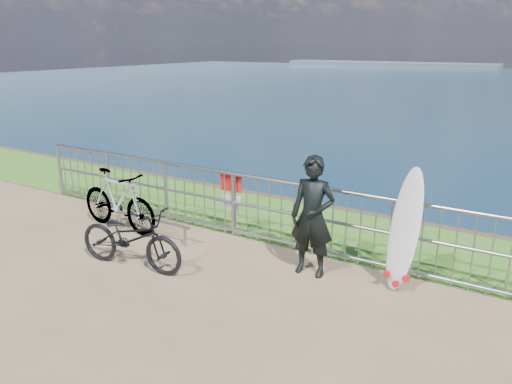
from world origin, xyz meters
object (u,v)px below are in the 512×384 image
Objects in this scene: surfer at (313,217)px; bicycle_near at (130,238)px; surfboard at (404,234)px; bicycle_far at (118,200)px.

bicycle_near is (-2.33, -1.21, -0.40)m from surfer.
surfboard is at bearing -74.21° from bicycle_near.
surfer is 1.03× the size of surfboard.
bicycle_near is at bearing -124.78° from bicycle_far.
surfboard is at bearing 6.93° from surfer.
bicycle_far is at bearing -174.71° from surfboard.
surfboard is at bearing -81.89° from bicycle_far.
bicycle_far is at bearing 178.27° from surfer.
surfer is 3.66m from bicycle_far.
bicycle_near is 1.66m from bicycle_far.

